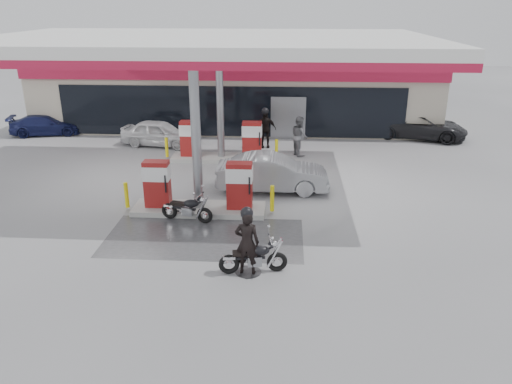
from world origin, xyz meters
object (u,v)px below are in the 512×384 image
main_motorcycle (254,258)px  parked_car_left (46,125)px  pump_island_far (221,145)px  parked_car_right (422,126)px  attendant (299,136)px  parked_motorcycle (188,209)px  biker_main (247,243)px  hatchback_silver (272,173)px  sedan_white (159,133)px  biker_walking (265,129)px  pump_island_near (198,192)px

main_motorcycle → parked_car_left: bearing=121.4°
pump_island_far → parked_car_right: (10.00, 4.49, -0.08)m
parked_car_right → attendant: bearing=134.9°
main_motorcycle → parked_motorcycle: bearing=117.4°
biker_main → hatchback_silver: bearing=-90.1°
sedan_white → biker_walking: bearing=-80.7°
pump_island_near → parked_motorcycle: pump_island_near is taller
biker_main → hatchback_silver: (0.46, 6.22, -0.19)m
pump_island_near → parked_motorcycle: 0.89m
pump_island_near → pump_island_far: bearing=90.0°
sedan_white → parked_car_right: (13.39, 2.29, -0.00)m
hatchback_silver → parked_car_right: hatchback_silver is taller
parked_car_right → pump_island_far: bearing=130.7°
parked_motorcycle → hatchback_silver: (2.67, 3.01, 0.28)m
pump_island_far → main_motorcycle: 10.22m
biker_main → parked_car_right: size_ratio=0.39×
biker_walking → parked_car_left: bearing=165.0°
main_motorcycle → parked_car_left: (-12.16, 13.99, 0.12)m
pump_island_far → parked_car_right: size_ratio=1.13×
pump_island_near → pump_island_far: same height
pump_island_far → parked_motorcycle: bearing=-92.0°
hatchback_silver → biker_walking: biker_walking is taller
biker_main → parked_car_right: bearing=-114.8°
sedan_white → parked_car_left: size_ratio=1.01×
pump_island_near → biker_main: (1.97, -4.02, 0.18)m
attendant → biker_walking: size_ratio=0.99×
parked_car_right → parked_motorcycle: bearing=154.3°
biker_main → parked_car_left: (-11.97, 14.02, -0.35)m
biker_main → main_motorcycle: bearing=-165.3°
sedan_white → attendant: (6.92, -1.20, 0.28)m
sedan_white → pump_island_near: bearing=-148.3°
pump_island_far → parked_motorcycle: size_ratio=2.88×
hatchback_silver → biker_walking: 6.03m
parked_car_left → parked_car_right: size_ratio=0.82×
parked_motorcycle → pump_island_far: bearing=101.6°
sedan_white → parked_car_left: sedan_white is taller
pump_island_far → attendant: size_ratio=2.81×
parked_car_right → biker_walking: size_ratio=2.47×
attendant → parked_car_left: (-13.53, 3.00, -0.37)m
pump_island_near → hatchback_silver: size_ratio=1.22×
pump_island_far → parked_car_left: size_ratio=1.38×
main_motorcycle → hatchback_silver: size_ratio=0.43×
biker_main → attendant: (1.56, 11.02, 0.03)m
parked_motorcycle → parked_car_right: bearing=61.3°
parked_motorcycle → parked_car_right: (10.23, 11.29, 0.22)m
hatchback_silver → parked_car_right: 11.22m
attendant → parked_car_left: bearing=53.5°
parked_car_right → sedan_white: bearing=116.2°
sedan_white → parked_car_right: size_ratio=0.82×
parked_motorcycle → sedan_white: (-3.15, 9.01, 0.23)m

